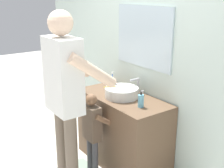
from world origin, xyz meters
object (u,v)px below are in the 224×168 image
object	(u,v)px
child_toddler	(93,127)
adult_parent	(65,86)
soap_bottle	(141,101)
toothbrush_cup	(111,85)

from	to	relation	value
child_toddler	adult_parent	bearing A→B (deg)	-90.55
soap_bottle	adult_parent	size ratio (longest dim) A/B	0.09
toothbrush_cup	soap_bottle	size ratio (longest dim) A/B	1.25
child_toddler	toothbrush_cup	bearing A→B (deg)	123.70
toothbrush_cup	adult_parent	size ratio (longest dim) A/B	0.12
child_toddler	adult_parent	distance (m)	0.59
toothbrush_cup	soap_bottle	xyz separation A→B (m)	(0.64, -0.09, 0.02)
toothbrush_cup	adult_parent	bearing A→B (deg)	-68.18
soap_bottle	child_toddler	xyz separation A→B (m)	(-0.34, -0.36, -0.33)
toothbrush_cup	soap_bottle	world-z (taller)	toothbrush_cup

